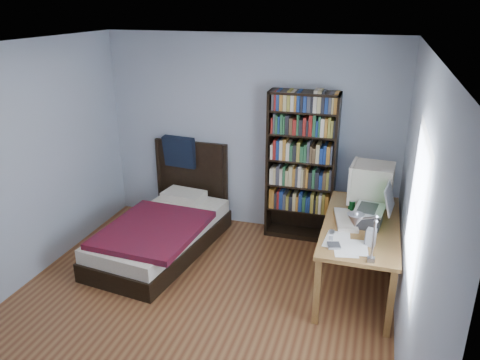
{
  "coord_description": "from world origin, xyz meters",
  "views": [
    {
      "loc": [
        1.55,
        -3.48,
        2.86
      ],
      "look_at": [
        0.24,
        0.9,
        1.1
      ],
      "focal_mm": 35.0,
      "sensor_mm": 36.0,
      "label": 1
    }
  ],
  "objects": [
    {
      "name": "desk",
      "position": [
        1.5,
        1.43,
        0.42
      ],
      "size": [
        0.75,
        1.61,
        0.73
      ],
      "color": "brown",
      "rests_on": "floor"
    },
    {
      "name": "laptop",
      "position": [
        1.59,
        0.97,
        0.85
      ],
      "size": [
        0.4,
        0.4,
        0.45
      ],
      "color": "#2D2D30",
      "rests_on": "desk"
    },
    {
      "name": "mouse",
      "position": [
        1.48,
        1.22,
        0.75
      ],
      "size": [
        0.06,
        0.11,
        0.04
      ],
      "primitive_type": "ellipsoid",
      "color": "silver",
      "rests_on": "desk"
    },
    {
      "name": "desk_lamp",
      "position": [
        1.5,
        -0.15,
        1.26
      ],
      "size": [
        0.25,
        0.55,
        0.65
      ],
      "color": "#99999E",
      "rests_on": "desk"
    },
    {
      "name": "phone_silver",
      "position": [
        1.24,
        0.67,
        0.74
      ],
      "size": [
        0.05,
        0.1,
        0.02
      ],
      "primitive_type": "cube",
      "rotation": [
        0.0,
        0.0,
        0.04
      ],
      "color": "silver",
      "rests_on": "desk"
    },
    {
      "name": "bed",
      "position": [
        -0.8,
        1.14,
        0.26
      ],
      "size": [
        1.2,
        2.1,
        1.16
      ],
      "color": "black",
      "rests_on": "floor"
    },
    {
      "name": "speaker",
      "position": [
        1.61,
        0.54,
        0.81
      ],
      "size": [
        0.1,
        0.1,
        0.17
      ],
      "primitive_type": "cube",
      "rotation": [
        0.0,
        0.0,
        -0.17
      ],
      "color": "gray",
      "rests_on": "desk"
    },
    {
      "name": "soda_can",
      "position": [
        1.38,
        1.23,
        0.8
      ],
      "size": [
        0.07,
        0.07,
        0.13
      ],
      "primitive_type": "cylinder",
      "color": "#083C12",
      "rests_on": "desk"
    },
    {
      "name": "bookshelf",
      "position": [
        0.71,
        1.94,
        0.94
      ],
      "size": [
        0.84,
        0.3,
        1.87
      ],
      "color": "black",
      "rests_on": "floor"
    },
    {
      "name": "crt_monitor",
      "position": [
        1.55,
        1.41,
        1.02
      ],
      "size": [
        0.47,
        0.43,
        0.51
      ],
      "color": "#BFB39E",
      "rests_on": "desk"
    },
    {
      "name": "keyboard",
      "position": [
        1.35,
        0.98,
        0.75
      ],
      "size": [
        0.29,
        0.54,
        0.05
      ],
      "primitive_type": "cube",
      "rotation": [
        0.0,
        0.07,
        0.19
      ],
      "color": "#C1B5A1",
      "rests_on": "desk"
    },
    {
      "name": "external_drive",
      "position": [
        1.29,
        0.41,
        0.74
      ],
      "size": [
        0.14,
        0.14,
        0.02
      ],
      "primitive_type": "cube",
      "rotation": [
        0.0,
        0.0,
        0.28
      ],
      "color": "gray",
      "rests_on": "desk"
    },
    {
      "name": "room",
      "position": [
        0.03,
        -0.0,
        1.25
      ],
      "size": [
        4.2,
        4.24,
        2.5
      ],
      "color": "brown",
      "rests_on": "ground"
    },
    {
      "name": "phone_grey",
      "position": [
        1.24,
        0.55,
        0.74
      ],
      "size": [
        0.05,
        0.08,
        0.02
      ],
      "primitive_type": "cube",
      "rotation": [
        0.0,
        0.0,
        0.09
      ],
      "color": "gray",
      "rests_on": "desk"
    }
  ]
}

